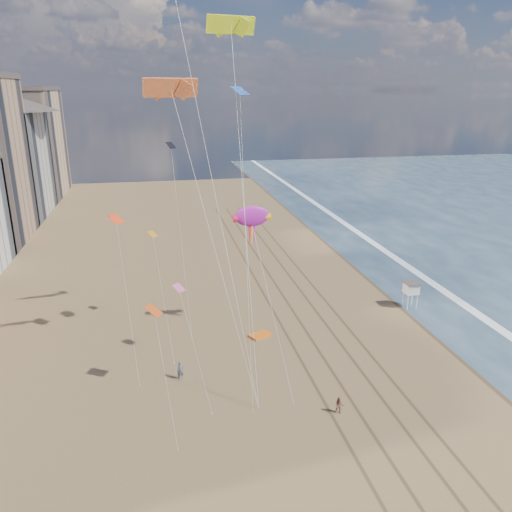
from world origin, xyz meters
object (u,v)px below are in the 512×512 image
Objects in this scene: lifeguard_stand at (411,288)px; kite_flyer_a at (181,371)px; kite_flyer_b at (339,406)px; grounded_kite at (260,335)px; show_kite at (252,217)px.

lifeguard_stand is 1.83× the size of kite_flyer_a.
grounded_kite is at bearing 129.15° from kite_flyer_b.
show_kite reaches higher than kite_flyer_b.
grounded_kite is 15.47m from kite_flyer_b.
grounded_kite is 13.30m from show_kite.
kite_flyer_a is (-8.64, -8.84, -12.37)m from show_kite.
kite_flyer_a is at bearing -134.32° from show_kite.
kite_flyer_b is at bearing -131.02° from lifeguard_stand.
kite_flyer_b is (3.65, -15.02, 0.64)m from grounded_kite.
lifeguard_stand is 25.13m from kite_flyer_b.
grounded_kite is 1.28× the size of kite_flyer_a.
show_kite is 12.55× the size of kite_flyer_b.
kite_flyer_a is at bearing 173.46° from kite_flyer_b.
lifeguard_stand is at bearing -15.86° from grounded_kite.
kite_flyer_a is at bearing -159.60° from lifeguard_stand.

